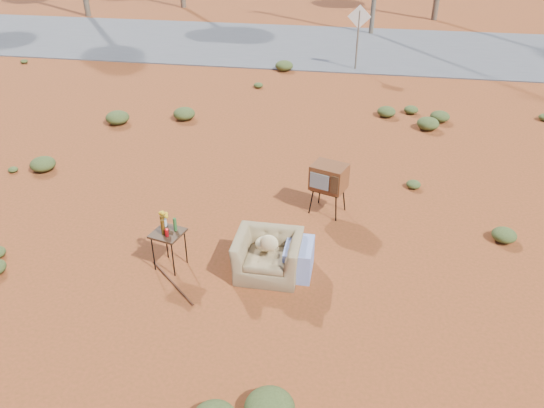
# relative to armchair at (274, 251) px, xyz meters

# --- Properties ---
(ground) EXTENTS (140.00, 140.00, 0.00)m
(ground) POSITION_rel_armchair_xyz_m (-0.55, -0.20, -0.43)
(ground) COLOR #923A1D
(ground) RESTS_ON ground
(highway) EXTENTS (140.00, 7.00, 0.04)m
(highway) POSITION_rel_armchair_xyz_m (-0.55, 14.80, -0.41)
(highway) COLOR #565659
(highway) RESTS_ON ground
(armchair) EXTENTS (1.25, 0.79, 0.93)m
(armchair) POSITION_rel_armchair_xyz_m (0.00, 0.00, 0.00)
(armchair) COLOR olive
(armchair) RESTS_ON ground
(tv_unit) EXTENTS (0.76, 0.69, 1.02)m
(tv_unit) POSITION_rel_armchair_xyz_m (0.72, 2.07, 0.32)
(tv_unit) COLOR black
(tv_unit) RESTS_ON ground
(side_table) EXTENTS (0.58, 0.58, 0.97)m
(side_table) POSITION_rel_armchair_xyz_m (-1.76, -0.09, 0.28)
(side_table) COLOR #3C2616
(side_table) RESTS_ON ground
(rusty_bar) EXTENTS (1.00, 0.96, 0.04)m
(rusty_bar) POSITION_rel_armchair_xyz_m (-1.57, -0.56, -0.42)
(rusty_bar) COLOR #4F2715
(rusty_bar) RESTS_ON ground
(road_sign) EXTENTS (0.78, 0.06, 2.19)m
(road_sign) POSITION_rel_armchair_xyz_m (0.95, 11.80, 1.07)
(road_sign) COLOR brown
(road_sign) RESTS_ON ground
(scrub_patch) EXTENTS (17.49, 8.07, 0.33)m
(scrub_patch) POSITION_rel_armchair_xyz_m (-1.37, 4.21, -0.30)
(scrub_patch) COLOR #445224
(scrub_patch) RESTS_ON ground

